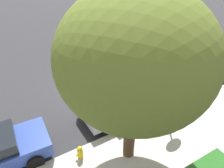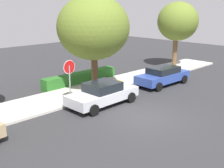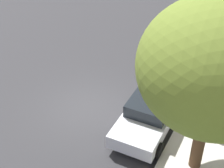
{
  "view_description": "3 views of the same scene",
  "coord_description": "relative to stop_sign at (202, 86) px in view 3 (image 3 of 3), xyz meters",
  "views": [
    {
      "loc": [
        4.53,
        9.81,
        7.31
      ],
      "look_at": [
        -0.03,
        1.97,
        1.15
      ],
      "focal_mm": 35.0,
      "sensor_mm": 36.0,
      "label": 1
    },
    {
      "loc": [
        -11.02,
        -8.82,
        5.77
      ],
      "look_at": [
        -0.23,
        2.18,
        1.45
      ],
      "focal_mm": 45.0,
      "sensor_mm": 36.0,
      "label": 2
    },
    {
      "loc": [
        10.06,
        6.45,
        9.77
      ],
      "look_at": [
        -0.71,
        0.93,
        1.18
      ],
      "focal_mm": 55.0,
      "sensor_mm": 36.0,
      "label": 3
    }
  ],
  "objects": [
    {
      "name": "parked_car_silver",
      "position": [
        1.14,
        -1.67,
        -1.13
      ],
      "size": [
        4.52,
        2.11,
        1.4
      ],
      "color": "silver",
      "rests_on": "ground_plane"
    },
    {
      "name": "sidewalk_curb",
      "position": [
        1.41,
        0.98,
        -1.78
      ],
      "size": [
        32.0,
        3.17,
        0.14
      ],
      "primitive_type": "cube",
      "color": "beige",
      "rests_on": "ground_plane"
    },
    {
      "name": "street_tree_near_corner",
      "position": [
        2.53,
        0.69,
        2.52
      ],
      "size": [
        4.75,
        4.75,
        6.49
      ],
      "color": "#513823",
      "rests_on": "ground_plane"
    },
    {
      "name": "parked_car_tan",
      "position": [
        -7.51,
        -1.56,
        -1.1
      ],
      "size": [
        4.67,
        2.24,
        1.45
      ],
      "color": "tan",
      "rests_on": "ground_plane"
    },
    {
      "name": "ground_plane",
      "position": [
        1.41,
        -4.61,
        -1.85
      ],
      "size": [
        60.0,
        60.0,
        0.0
      ],
      "primitive_type": "plane",
      "color": "#2D2D30"
    },
    {
      "name": "stop_sign",
      "position": [
        0.0,
        0.0,
        0.0
      ],
      "size": [
        0.83,
        0.08,
        2.66
      ],
      "color": "gray",
      "rests_on": "ground_plane"
    }
  ]
}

